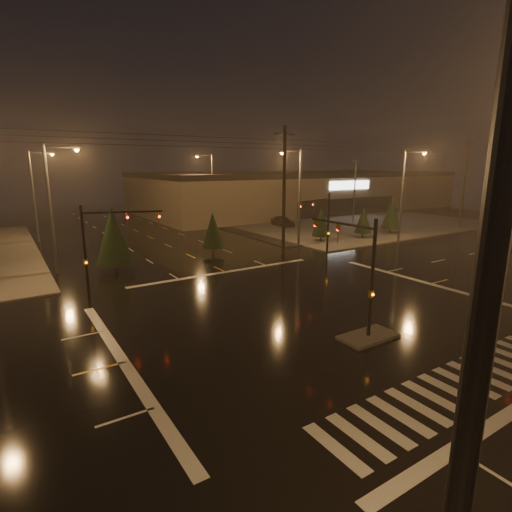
# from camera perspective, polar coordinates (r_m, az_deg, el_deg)

# --- Properties ---
(ground) EXTENTS (140.00, 140.00, 0.00)m
(ground) POSITION_cam_1_polar(r_m,az_deg,el_deg) (23.76, 8.48, -8.12)
(ground) COLOR black
(ground) RESTS_ON ground
(sidewalk_ne) EXTENTS (36.00, 36.00, 0.12)m
(sidewalk_ne) POSITION_cam_1_polar(r_m,az_deg,el_deg) (65.15, 11.14, 5.20)
(sidewalk_ne) COLOR #494742
(sidewalk_ne) RESTS_ON ground
(median_island) EXTENTS (3.00, 1.60, 0.15)m
(median_island) POSITION_cam_1_polar(r_m,az_deg,el_deg) (21.13, 15.74, -11.00)
(median_island) COLOR #494742
(median_island) RESTS_ON ground
(crosswalk) EXTENTS (15.00, 2.60, 0.01)m
(crosswalk) POSITION_cam_1_polar(r_m,az_deg,el_deg) (18.61, 27.68, -15.68)
(crosswalk) COLOR beige
(crosswalk) RESTS_ON ground
(stop_bar_far) EXTENTS (16.00, 0.50, 0.01)m
(stop_bar_far) POSITION_cam_1_polar(r_m,az_deg,el_deg) (32.41, -4.37, -2.29)
(stop_bar_far) COLOR beige
(stop_bar_far) RESTS_ON ground
(parking_lot) EXTENTS (50.00, 24.00, 0.08)m
(parking_lot) POSITION_cam_1_polar(r_m,az_deg,el_deg) (67.34, 15.41, 5.20)
(parking_lot) COLOR black
(parking_lot) RESTS_ON ground
(retail_building) EXTENTS (60.20, 28.30, 7.20)m
(retail_building) POSITION_cam_1_polar(r_m,az_deg,el_deg) (80.08, 5.90, 9.47)
(retail_building) COLOR #695B4B
(retail_building) RESTS_ON ground
(signal_mast_median) EXTENTS (0.25, 4.59, 6.00)m
(signal_mast_median) POSITION_cam_1_polar(r_m,az_deg,el_deg) (20.56, 14.44, -0.76)
(signal_mast_median) COLOR black
(signal_mast_median) RESTS_ON ground
(signal_mast_ne) EXTENTS (4.84, 1.86, 6.00)m
(signal_mast_ne) POSITION_cam_1_polar(r_m,az_deg,el_deg) (36.39, 9.52, 5.32)
(signal_mast_ne) COLOR black
(signal_mast_ne) RESTS_ON ground
(signal_mast_nw) EXTENTS (4.84, 1.86, 6.00)m
(signal_mast_nw) POSITION_cam_1_polar(r_m,az_deg,el_deg) (27.64, -21.23, 2.28)
(signal_mast_nw) COLOR black
(signal_mast_nw) RESTS_ON ground
(streetlight_0) EXTENTS (2.77, 0.32, 10.00)m
(streetlight_0) POSITION_cam_1_polar(r_m,az_deg,el_deg) (4.71, 29.63, -22.97)
(streetlight_0) COLOR #38383A
(streetlight_0) RESTS_ON ground
(streetlight_1) EXTENTS (2.77, 0.32, 10.00)m
(streetlight_1) POSITION_cam_1_polar(r_m,az_deg,el_deg) (34.88, -26.91, 7.12)
(streetlight_1) COLOR #38383A
(streetlight_1) RESTS_ON ground
(streetlight_2) EXTENTS (2.77, 0.32, 10.00)m
(streetlight_2) POSITION_cam_1_polar(r_m,az_deg,el_deg) (50.79, -28.91, 8.28)
(streetlight_2) COLOR #38383A
(streetlight_2) RESTS_ON ground
(streetlight_3) EXTENTS (2.77, 0.32, 10.00)m
(streetlight_3) POSITION_cam_1_polar(r_m,az_deg,el_deg) (41.74, 5.92, 9.14)
(streetlight_3) COLOR #38383A
(streetlight_3) RESTS_ON ground
(streetlight_4) EXTENTS (2.77, 0.32, 10.00)m
(streetlight_4) POSITION_cam_1_polar(r_m,az_deg,el_deg) (58.70, -6.50, 10.17)
(streetlight_4) COLOR #38383A
(streetlight_4) RESTS_ON ground
(streetlight_6) EXTENTS (0.32, 2.77, 10.00)m
(streetlight_6) POSITION_cam_1_polar(r_m,az_deg,el_deg) (46.15, 20.47, 8.76)
(streetlight_6) COLOR #38383A
(streetlight_6) RESTS_ON ground
(utility_pole_1) EXTENTS (2.20, 0.32, 12.00)m
(utility_pole_1) POSITION_cam_1_polar(r_m,az_deg,el_deg) (38.20, 4.03, 9.34)
(utility_pole_1) COLOR black
(utility_pole_1) RESTS_ON ground
(utility_pole_2) EXTENTS (2.20, 0.32, 12.00)m
(utility_pole_2) POSITION_cam_1_polar(r_m,az_deg,el_deg) (61.03, 27.59, 9.23)
(utility_pole_2) COLOR black
(utility_pole_2) RESTS_ON ground
(conifer_0) EXTENTS (2.05, 2.05, 3.90)m
(conifer_0) POSITION_cam_1_polar(r_m,az_deg,el_deg) (45.22, 9.30, 4.85)
(conifer_0) COLOR black
(conifer_0) RESTS_ON ground
(conifer_1) EXTENTS (2.00, 2.00, 3.82)m
(conifer_1) POSITION_cam_1_polar(r_m,az_deg,el_deg) (48.48, 15.11, 5.06)
(conifer_1) COLOR black
(conifer_1) RESTS_ON ground
(conifer_2) EXTENTS (2.42, 2.42, 4.49)m
(conifer_2) POSITION_cam_1_polar(r_m,az_deg,el_deg) (52.84, 18.79, 5.79)
(conifer_2) COLOR black
(conifer_2) RESTS_ON ground
(conifer_3) EXTENTS (2.92, 2.92, 5.26)m
(conifer_3) POSITION_cam_1_polar(r_m,az_deg,el_deg) (33.77, -19.71, 2.77)
(conifer_3) COLOR black
(conifer_3) RESTS_ON ground
(conifer_4) EXTENTS (2.15, 2.15, 4.07)m
(conifer_4) POSITION_cam_1_polar(r_m,az_deg,el_deg) (38.51, -6.19, 3.70)
(conifer_4) COLOR black
(conifer_4) RESTS_ON ground
(car_parked) EXTENTS (2.27, 4.63, 1.52)m
(car_parked) POSITION_cam_1_polar(r_m,az_deg,el_deg) (56.38, 3.83, 4.97)
(car_parked) COLOR black
(car_parked) RESTS_ON ground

